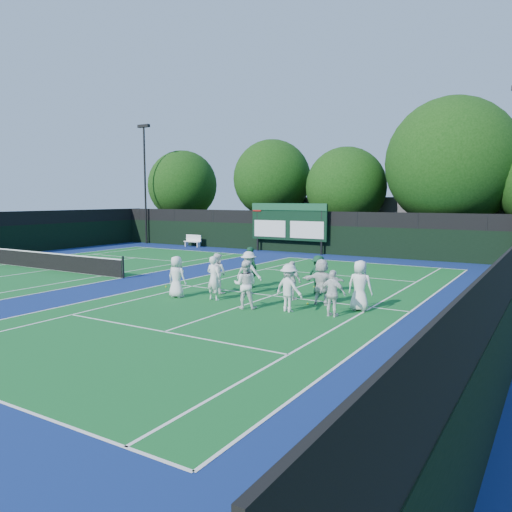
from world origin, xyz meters
The scene contains 30 objects.
ground centered at (0.00, 0.00, 0.00)m, with size 120.00×120.00×0.00m, color #1C350E.
court_apron centered at (-6.00, 1.00, 0.00)m, with size 34.00×32.00×0.01m, color navy.
near_court centered at (0.00, 1.00, 0.01)m, with size 11.05×23.85×0.01m.
left_court centered at (-14.00, 1.00, 0.01)m, with size 11.05×23.85×0.01m.
back_fence centered at (-6.00, 16.00, 1.36)m, with size 34.00×0.08×3.00m.
scoreboard centered at (-7.01, 15.59, 2.19)m, with size 6.00×0.21×3.55m.
clubhouse centered at (-2.00, 24.00, 2.00)m, with size 18.00×6.00×4.00m, color #525156.
light_pole_left centered at (-21.00, 15.70, 6.30)m, with size 1.20×0.30×10.12m.
tennis_net centered at (-14.00, 1.00, 0.49)m, with size 11.30×0.10×1.10m.
bench centered at (-15.58, 15.37, 0.52)m, with size 1.55×0.46×0.97m.
tree_a centered at (-19.87, 19.58, 4.93)m, with size 6.27×6.27×8.23m.
tree_b centered at (-10.45, 19.58, 5.32)m, with size 6.31×6.31×8.64m.
tree_c centered at (-4.06, 19.58, 4.57)m, with size 6.01×6.01×7.73m.
tree_d centered at (3.38, 19.58, 6.04)m, with size 8.70×8.70×10.62m.
tennis_ball_1 centered at (0.62, 3.65, 0.03)m, with size 0.07×0.07×0.07m, color yellow.
tennis_ball_3 centered at (-4.94, 0.20, 0.03)m, with size 0.07×0.07×0.07m, color yellow.
tennis_ball_4 centered at (-0.39, 2.26, 0.03)m, with size 0.07×0.07×0.07m, color yellow.
tennis_ball_5 centered at (1.93, 0.25, 0.03)m, with size 0.07×0.07×0.07m, color yellow.
player_front_0 centered at (-3.08, -1.23, 0.82)m, with size 0.81×0.52×1.65m, color white.
player_front_1 centered at (-1.52, -0.88, 0.86)m, with size 0.63×0.41×1.71m, color white.
player_front_2 centered at (0.33, -1.52, 0.86)m, with size 0.84×0.65×1.73m, color white.
player_front_3 centered at (1.87, -1.12, 0.83)m, with size 1.07×0.62×1.66m, color white.
player_front_4 centered at (3.45, -1.02, 0.78)m, with size 0.92×0.38×1.56m, color white.
player_back_0 centered at (-2.23, 0.32, 0.83)m, with size 0.81×0.63×1.67m, color white.
player_back_1 centered at (-1.08, 0.93, 0.87)m, with size 1.13×0.65×1.75m, color silver.
player_back_2 centered at (1.02, 0.72, 0.75)m, with size 0.88×0.37×1.51m, color white.
player_back_3 centered at (2.37, 0.50, 0.86)m, with size 1.59×0.51×1.71m, color white.
player_back_4 centered at (3.91, 0.29, 0.89)m, with size 0.87×0.57×1.78m, color white.
coach_left centered at (-1.75, 2.16, 0.90)m, with size 0.66×0.43×1.80m, color #0D331E.
coach_right centered at (1.42, 2.27, 0.80)m, with size 1.04×0.60×1.60m, color #103B23.
Camera 1 is at (9.77, -16.15, 3.91)m, focal length 35.00 mm.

